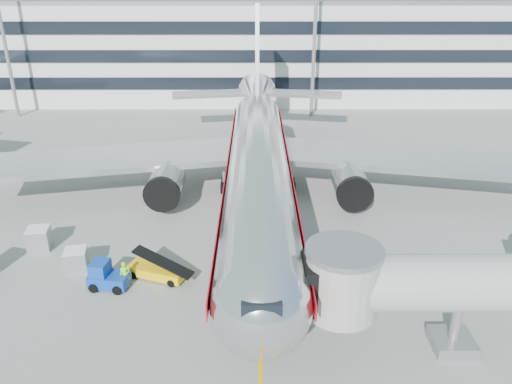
{
  "coord_description": "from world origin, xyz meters",
  "views": [
    {
      "loc": [
        -0.29,
        -29.76,
        18.69
      ],
      "look_at": [
        -0.21,
        4.34,
        4.0
      ],
      "focal_mm": 35.0,
      "sensor_mm": 36.0,
      "label": 1
    }
  ],
  "objects_px": {
    "cargo_container_front": "(76,260)",
    "cargo_container_left": "(39,239)",
    "main_jet": "(258,156)",
    "baggage_tug": "(106,276)",
    "ramp_worker": "(125,275)",
    "belt_loader": "(157,270)"
  },
  "relations": [
    {
      "from": "cargo_container_front",
      "to": "cargo_container_left",
      "type": "bearing_deg",
      "value": 141.53
    },
    {
      "from": "main_jet",
      "to": "baggage_tug",
      "type": "relative_size",
      "value": 18.96
    },
    {
      "from": "baggage_tug",
      "to": "ramp_worker",
      "type": "relative_size",
      "value": 1.46
    },
    {
      "from": "main_jet",
      "to": "cargo_container_front",
      "type": "xyz_separation_m",
      "value": [
        -12.63,
        -11.73,
        -3.45
      ]
    },
    {
      "from": "belt_loader",
      "to": "baggage_tug",
      "type": "xyz_separation_m",
      "value": [
        -3.05,
        -1.13,
        0.25
      ]
    },
    {
      "from": "baggage_tug",
      "to": "belt_loader",
      "type": "bearing_deg",
      "value": 20.33
    },
    {
      "from": "cargo_container_front",
      "to": "ramp_worker",
      "type": "bearing_deg",
      "value": -28.46
    },
    {
      "from": "belt_loader",
      "to": "cargo_container_left",
      "type": "height_order",
      "value": "belt_loader"
    },
    {
      "from": "belt_loader",
      "to": "cargo_container_front",
      "type": "xyz_separation_m",
      "value": [
        -5.72,
        0.99,
        0.22
      ]
    },
    {
      "from": "belt_loader",
      "to": "cargo_container_front",
      "type": "distance_m",
      "value": 5.81
    },
    {
      "from": "ramp_worker",
      "to": "cargo_container_left",
      "type": "bearing_deg",
      "value": 128.59
    },
    {
      "from": "main_jet",
      "to": "belt_loader",
      "type": "relative_size",
      "value": 11.95
    },
    {
      "from": "main_jet",
      "to": "baggage_tug",
      "type": "distance_m",
      "value": 17.41
    },
    {
      "from": "main_jet",
      "to": "baggage_tug",
      "type": "bearing_deg",
      "value": -125.73
    },
    {
      "from": "belt_loader",
      "to": "cargo_container_left",
      "type": "relative_size",
      "value": 2.38
    },
    {
      "from": "main_jet",
      "to": "belt_loader",
      "type": "bearing_deg",
      "value": -118.51
    },
    {
      "from": "baggage_tug",
      "to": "cargo_container_front",
      "type": "distance_m",
      "value": 3.41
    },
    {
      "from": "main_jet",
      "to": "cargo_container_left",
      "type": "distance_m",
      "value": 18.88
    },
    {
      "from": "cargo_container_front",
      "to": "baggage_tug",
      "type": "bearing_deg",
      "value": -38.62
    },
    {
      "from": "cargo_container_left",
      "to": "cargo_container_front",
      "type": "distance_m",
      "value": 4.79
    },
    {
      "from": "main_jet",
      "to": "cargo_container_front",
      "type": "relative_size",
      "value": 29.69
    },
    {
      "from": "main_jet",
      "to": "ramp_worker",
      "type": "distance_m",
      "value": 16.7
    }
  ]
}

